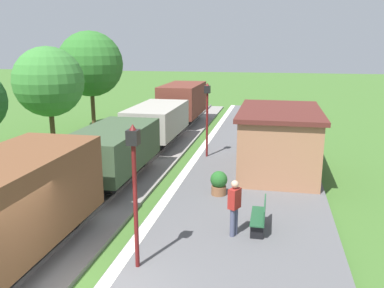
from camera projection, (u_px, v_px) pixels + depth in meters
The scene contains 10 objects.
freight_train at pixel (138, 132), 19.91m from camera, with size 2.50×26.00×2.72m.
station_hut at pixel (279, 140), 17.79m from camera, with size 3.50×5.80×2.78m.
bench_near_hut at pixel (260, 216), 12.18m from camera, with size 0.42×1.50×0.91m.
bench_down_platform at pixel (268, 139), 21.96m from camera, with size 0.42×1.50×0.91m.
person_waiting at pixel (234, 206), 11.74m from camera, with size 0.38×0.45×1.71m.
potted_planter at pixel (219, 183), 15.09m from camera, with size 0.64×0.64×0.92m.
lamp_post_near at pixel (134, 171), 9.67m from camera, with size 0.28×0.28×3.70m.
lamp_post_far at pixel (207, 106), 19.79m from camera, with size 0.28×0.28×3.70m.
tree_field_left at pixel (49, 82), 22.40m from camera, with size 3.89×3.89×5.69m.
tree_field_distant at pixel (90, 64), 27.48m from camera, with size 4.43×4.43×6.68m.
Camera 1 is at (4.12, -7.28, 5.75)m, focal length 37.68 mm.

